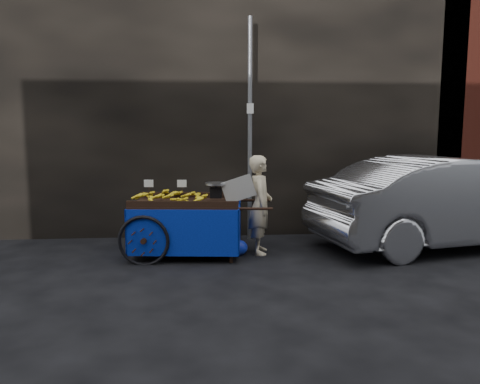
{
  "coord_description": "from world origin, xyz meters",
  "views": [
    {
      "loc": [
        -0.58,
        -7.19,
        2.05
      ],
      "look_at": [
        0.06,
        0.5,
        1.0
      ],
      "focal_mm": 35.0,
      "sensor_mm": 36.0,
      "label": 1
    }
  ],
  "objects": [
    {
      "name": "banana_cart",
      "position": [
        -0.88,
        0.28,
        0.78
      ],
      "size": [
        2.43,
        1.32,
        1.27
      ],
      "rotation": [
        0.0,
        0.0,
        -0.1
      ],
      "color": "black",
      "rests_on": "ground"
    },
    {
      "name": "vendor",
      "position": [
        0.37,
        0.3,
        0.81
      ],
      "size": [
        0.88,
        0.63,
        1.62
      ],
      "rotation": [
        0.0,
        0.0,
        1.47
      ],
      "color": "beige",
      "rests_on": "ground"
    },
    {
      "name": "parked_car",
      "position": [
        3.67,
        0.49,
        0.78
      ],
      "size": [
        5.0,
        2.6,
        1.57
      ],
      "primitive_type": "imported",
      "rotation": [
        0.0,
        0.0,
        1.78
      ],
      "color": "silver",
      "rests_on": "ground"
    },
    {
      "name": "ground",
      "position": [
        0.0,
        0.0,
        0.0
      ],
      "size": [
        80.0,
        80.0,
        0.0
      ],
      "primitive_type": "plane",
      "color": "black",
      "rests_on": "ground"
    },
    {
      "name": "building_wall",
      "position": [
        0.39,
        2.6,
        2.5
      ],
      "size": [
        13.5,
        2.0,
        5.0
      ],
      "color": "black",
      "rests_on": "ground"
    },
    {
      "name": "plastic_bag",
      "position": [
        0.01,
        0.18,
        0.13
      ],
      "size": [
        0.28,
        0.22,
        0.25
      ],
      "primitive_type": "ellipsoid",
      "color": "#192EBD",
      "rests_on": "ground"
    },
    {
      "name": "street_pole",
      "position": [
        0.3,
        1.3,
        2.01
      ],
      "size": [
        0.12,
        0.1,
        4.0
      ],
      "color": "slate",
      "rests_on": "ground"
    }
  ]
}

